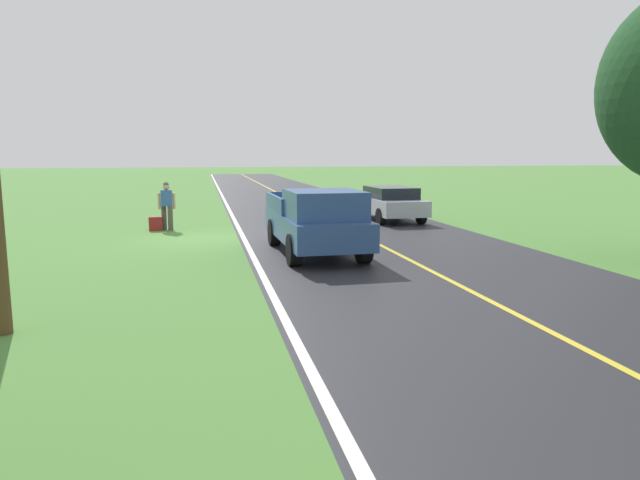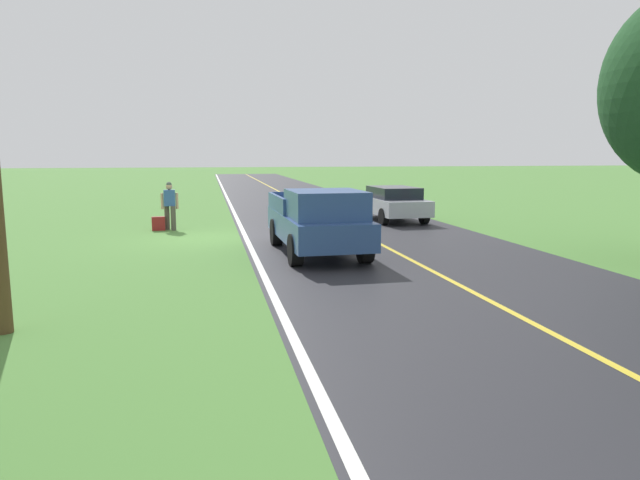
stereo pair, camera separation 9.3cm
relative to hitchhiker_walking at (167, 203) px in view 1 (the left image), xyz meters
name	(u,v)px [view 1 (the left image)]	position (x,y,z in m)	size (l,w,h in m)	color
ground_plane	(205,239)	(-1.31, 2.53, -0.98)	(200.00, 200.00, 0.00)	#4C7F38
road_surface	(359,234)	(-6.53, 2.53, -0.98)	(8.29, 120.00, 0.00)	#28282D
lane_edge_line	(244,238)	(-2.57, 2.53, -0.98)	(0.16, 117.60, 0.00)	silver
lane_centre_line	(359,234)	(-6.53, 2.53, -0.98)	(0.14, 117.60, 0.00)	gold
hitchhiker_walking	(167,203)	(0.00, 0.00, 0.00)	(0.62, 0.51, 1.75)	#4C473D
suitcase_carried	(155,224)	(0.41, 0.10, -0.73)	(0.20, 0.46, 0.50)	maroon
pickup_truck_passing	(317,220)	(-4.32, 6.10, -0.01)	(2.20, 5.45, 1.82)	#2D4C84
sedan_near_oncoming	(389,202)	(-8.86, -1.19, -0.23)	(2.05, 4.46, 1.41)	#B2B7C1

